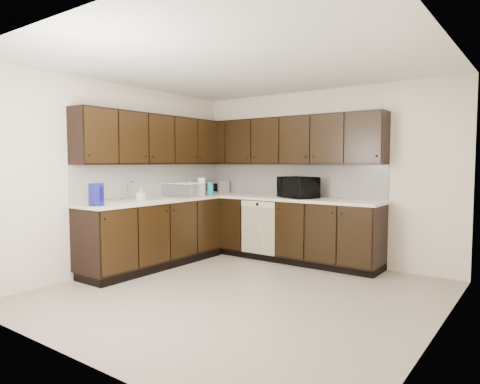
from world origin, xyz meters
name	(u,v)px	position (x,y,z in m)	size (l,w,h in m)	color
floor	(240,293)	(0.00, 0.00, 0.00)	(4.00, 4.00, 0.00)	#9F9384
ceiling	(240,64)	(0.00, 0.00, 2.50)	(4.00, 4.00, 0.00)	white
wall_back	(320,176)	(0.00, 2.00, 1.25)	(4.00, 0.02, 2.50)	silver
wall_left	(122,177)	(-2.00, 0.00, 1.25)	(0.02, 4.00, 2.50)	silver
wall_right	(439,187)	(2.00, 0.00, 1.25)	(0.02, 4.00, 2.50)	silver
wall_front	(75,191)	(0.00, -2.00, 1.25)	(4.00, 0.02, 2.50)	silver
lower_cabinets	(229,234)	(-1.01, 1.11, 0.41)	(3.00, 2.80, 0.90)	black
countertop	(229,199)	(-1.01, 1.11, 0.92)	(3.03, 2.83, 0.04)	beige
backsplash	(226,180)	(-1.22, 1.32, 1.18)	(3.00, 2.80, 0.48)	silver
upper_cabinets	(227,140)	(-1.10, 1.20, 1.77)	(3.00, 2.80, 0.70)	black
dishwasher	(258,224)	(-0.70, 1.41, 0.55)	(0.58, 0.04, 0.78)	beige
sink	(137,205)	(-1.68, -0.01, 0.88)	(0.54, 0.82, 0.42)	beige
microwave	(298,187)	(-0.20, 1.67, 1.09)	(0.55, 0.37, 0.30)	black
soap_bottle_a	(141,195)	(-1.49, -0.11, 1.03)	(0.08, 0.08, 0.18)	gray
soap_bottle_b	(190,187)	(-1.84, 1.19, 1.07)	(0.10, 0.10, 0.26)	gray
toaster_oven	(217,187)	(-1.75, 1.76, 1.04)	(0.32, 0.24, 0.20)	silver
storage_bin	(183,190)	(-1.73, 0.91, 1.04)	(0.51, 0.38, 0.20)	silver
blue_pitcher	(96,194)	(-1.59, -0.70, 1.07)	(0.18, 0.18, 0.27)	#0F0E88
teal_tumbler	(210,189)	(-1.50, 1.28, 1.04)	(0.09, 0.09, 0.20)	#0E8C9B
paper_towel_roll	(201,187)	(-1.63, 1.22, 1.08)	(0.12, 0.12, 0.27)	silver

